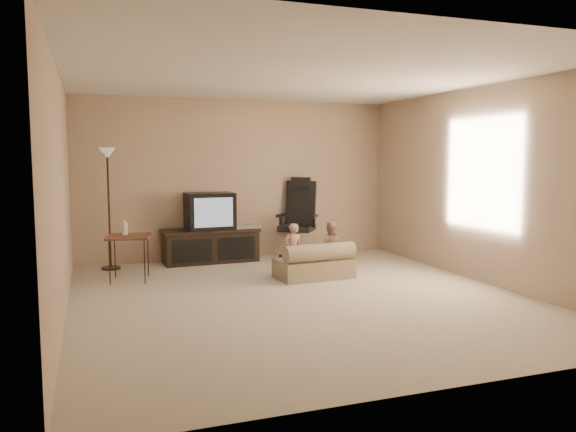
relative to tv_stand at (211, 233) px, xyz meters
name	(u,v)px	position (x,y,z in m)	size (l,w,h in m)	color
floor	(299,297)	(0.50, -2.49, -0.44)	(5.50, 5.50, 0.00)	#C2B59A
room_shell	(299,165)	(0.50, -2.49, 1.08)	(5.50, 5.50, 5.50)	silver
tv_stand	(211,233)	(0.00, 0.00, 0.00)	(1.51, 0.60, 1.06)	black
office_chair	(298,229)	(1.40, -0.08, 0.02)	(0.82, 0.82, 1.28)	black
side_table	(128,237)	(-1.27, -0.93, 0.13)	(0.63, 0.63, 0.81)	brown
floor_lamp	(108,181)	(-1.47, -0.07, 0.82)	(0.27, 0.27, 1.73)	black
child_sofa	(315,264)	(1.06, -1.64, -0.25)	(1.03, 0.63, 0.49)	gray
toddler_left	(293,250)	(0.83, -1.39, -0.08)	(0.26, 0.19, 0.72)	tan
toddler_right	(330,248)	(1.35, -1.46, -0.08)	(0.36, 0.19, 0.73)	tan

